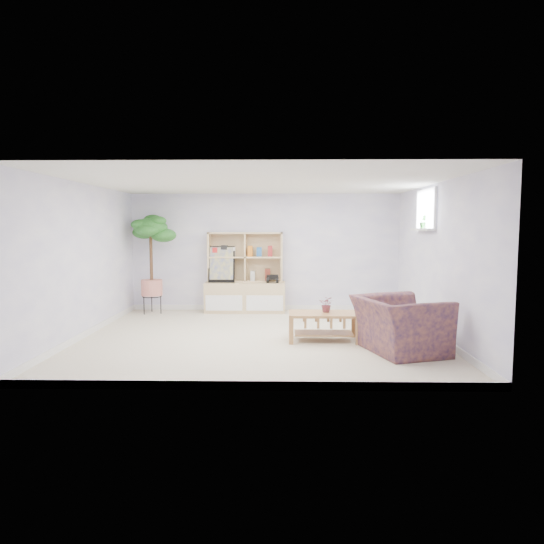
{
  "coord_description": "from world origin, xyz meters",
  "views": [
    {
      "loc": [
        0.33,
        -7.48,
        1.72
      ],
      "look_at": [
        0.18,
        0.49,
        0.98
      ],
      "focal_mm": 32.0,
      "sensor_mm": 36.0,
      "label": 1
    }
  ],
  "objects_px": {
    "armchair": "(400,321)",
    "storage_unit": "(245,272)",
    "coffee_table": "(323,327)",
    "floor_tree": "(151,264)"
  },
  "relations": [
    {
      "from": "coffee_table",
      "to": "storage_unit",
      "type": "bearing_deg",
      "value": 119.88
    },
    {
      "from": "coffee_table",
      "to": "floor_tree",
      "type": "distance_m",
      "value": 4.01
    },
    {
      "from": "storage_unit",
      "to": "armchair",
      "type": "bearing_deg",
      "value": -52.99
    },
    {
      "from": "storage_unit",
      "to": "coffee_table",
      "type": "distance_m",
      "value": 2.88
    },
    {
      "from": "coffee_table",
      "to": "floor_tree",
      "type": "relative_size",
      "value": 0.53
    },
    {
      "from": "storage_unit",
      "to": "floor_tree",
      "type": "bearing_deg",
      "value": -173.64
    },
    {
      "from": "armchair",
      "to": "storage_unit",
      "type": "bearing_deg",
      "value": 19.94
    },
    {
      "from": "coffee_table",
      "to": "armchair",
      "type": "height_order",
      "value": "armchair"
    },
    {
      "from": "storage_unit",
      "to": "armchair",
      "type": "height_order",
      "value": "storage_unit"
    },
    {
      "from": "coffee_table",
      "to": "floor_tree",
      "type": "height_order",
      "value": "floor_tree"
    }
  ]
}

